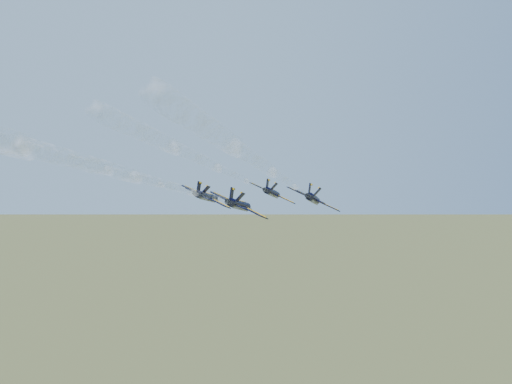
{
  "coord_description": "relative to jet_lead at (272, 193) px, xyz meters",
  "views": [
    {
      "loc": [
        -16.63,
        -109.98,
        115.89
      ],
      "look_at": [
        -1.44,
        1.08,
        107.26
      ],
      "focal_mm": 40.0,
      "sensor_mm": 36.0,
      "label": 1
    }
  ],
  "objects": [
    {
      "name": "jet_left",
      "position": [
        -14.57,
        -7.59,
        0.0
      ],
      "size": [
        9.82,
        14.46,
        4.94
      ],
      "rotation": [
        0.0,
        0.44,
        -0.38
      ],
      "color": "black"
    },
    {
      "name": "jet_right",
      "position": [
        5.36,
        -15.71,
        0.0
      ],
      "size": [
        9.82,
        14.46,
        4.94
      ],
      "rotation": [
        0.0,
        0.44,
        -0.38
      ],
      "color": "black"
    },
    {
      "name": "jet_lead",
      "position": [
        0.0,
        0.0,
        0.0
      ],
      "size": [
        9.82,
        14.46,
        4.94
      ],
      "rotation": [
        0.0,
        0.44,
        -0.38
      ],
      "color": "black"
    },
    {
      "name": "smoke_trail_left",
      "position": [
        -34.9,
        -57.98,
        0.03
      ],
      "size": [
        29.18,
        68.99,
        2.38
      ],
      "rotation": [
        0.0,
        0.44,
        -0.38
      ],
      "color": "white"
    },
    {
      "name": "smoke_trail_right",
      "position": [
        -14.98,
        -66.09,
        0.03
      ],
      "size": [
        29.18,
        68.99,
        2.38
      ],
      "rotation": [
        0.0,
        0.44,
        -0.38
      ],
      "color": "white"
    },
    {
      "name": "smoke_trail_slot",
      "position": [
        -30.2,
        -75.53,
        0.03
      ],
      "size": [
        29.18,
        68.99,
        2.38
      ],
      "rotation": [
        0.0,
        0.44,
        -0.38
      ],
      "color": "white"
    },
    {
      "name": "smoke_trail_lead",
      "position": [
        -20.33,
        -50.39,
        0.03
      ],
      "size": [
        29.18,
        68.99,
        2.38
      ],
      "rotation": [
        0.0,
        0.44,
        -0.38
      ],
      "color": "white"
    },
    {
      "name": "jet_slot",
      "position": [
        -9.87,
        -25.15,
        0.0
      ],
      "size": [
        9.82,
        14.46,
        4.94
      ],
      "rotation": [
        0.0,
        0.44,
        -0.38
      ],
      "color": "black"
    }
  ]
}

